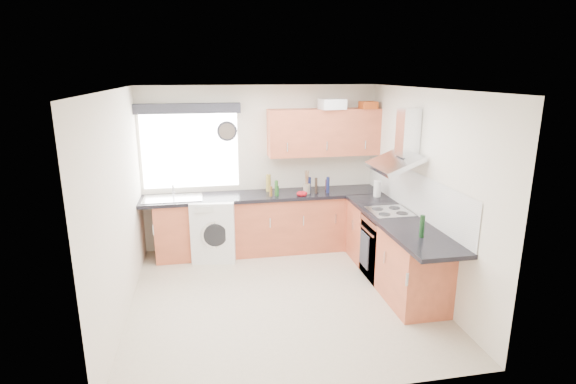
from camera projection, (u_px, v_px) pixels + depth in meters
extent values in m
plane|color=beige|center=(281.00, 296.00, 5.55)|extent=(3.60, 3.60, 0.00)
cube|color=white|center=(280.00, 89.00, 4.90)|extent=(3.60, 3.60, 0.02)
cube|color=silver|center=(261.00, 168.00, 6.94)|extent=(3.60, 0.02, 2.50)
cube|color=silver|center=(319.00, 261.00, 3.52)|extent=(3.60, 0.02, 2.50)
cube|color=silver|center=(118.00, 208.00, 4.90)|extent=(0.02, 3.60, 2.50)
cube|color=silver|center=(424.00, 192.00, 5.55)|extent=(0.02, 3.60, 2.50)
cube|color=white|center=(190.00, 151.00, 6.66)|extent=(1.40, 0.02, 1.10)
cube|color=#26272F|center=(188.00, 108.00, 6.41)|extent=(1.50, 0.18, 0.14)
cube|color=white|center=(412.00, 191.00, 5.85)|extent=(0.01, 3.00, 0.54)
cube|color=#AC4F32|center=(258.00, 224.00, 6.86)|extent=(3.00, 0.58, 0.86)
cube|color=#AC4F32|center=(358.00, 218.00, 7.13)|extent=(0.60, 0.60, 0.86)
cube|color=#AC4F32|center=(393.00, 251.00, 5.85)|extent=(0.58, 2.10, 0.86)
cube|color=black|center=(264.00, 196.00, 6.75)|extent=(3.60, 0.62, 0.05)
cube|color=black|center=(399.00, 221.00, 5.59)|extent=(0.62, 2.42, 0.05)
cube|color=black|center=(387.00, 247.00, 5.99)|extent=(0.56, 0.58, 0.85)
cube|color=silver|center=(390.00, 212.00, 5.87)|extent=(0.52, 0.52, 0.01)
cube|color=#AC4F32|center=(324.00, 132.00, 6.80)|extent=(1.70, 0.35, 0.70)
cube|color=white|center=(215.00, 228.00, 6.63)|extent=(0.70, 0.68, 0.91)
cylinder|color=#26272F|center=(227.00, 131.00, 6.66)|extent=(0.30, 0.04, 0.30)
cube|color=white|center=(332.00, 104.00, 6.60)|extent=(0.39, 0.31, 0.15)
cube|color=#B44615|center=(368.00, 105.00, 6.71)|extent=(0.25, 0.22, 0.11)
cylinder|color=gray|center=(307.00, 189.00, 6.75)|extent=(0.11, 0.11, 0.15)
cylinder|color=white|center=(377.00, 189.00, 6.57)|extent=(0.13, 0.13, 0.24)
cylinder|color=#26531D|center=(276.00, 188.00, 6.61)|extent=(0.05, 0.05, 0.23)
cylinder|color=#141A46|center=(328.00, 185.00, 6.78)|extent=(0.05, 0.05, 0.24)
cylinder|color=#163F18|center=(278.00, 191.00, 6.61)|extent=(0.04, 0.04, 0.15)
cylinder|color=#A28A38|center=(268.00, 183.00, 6.88)|extent=(0.07, 0.07, 0.26)
cylinder|color=#141B44|center=(309.00, 184.00, 6.93)|extent=(0.05, 0.05, 0.21)
cylinder|color=brown|center=(271.00, 191.00, 6.60)|extent=(0.04, 0.04, 0.15)
cylinder|color=black|center=(317.00, 189.00, 6.82)|extent=(0.04, 0.04, 0.10)
cylinder|color=#2D2119|center=(316.00, 186.00, 6.75)|extent=(0.04, 0.04, 0.24)
cylinder|color=#581F26|center=(326.00, 185.00, 6.95)|extent=(0.04, 0.04, 0.16)
cylinder|color=#123417|center=(422.00, 226.00, 4.95)|extent=(0.05, 0.05, 0.25)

